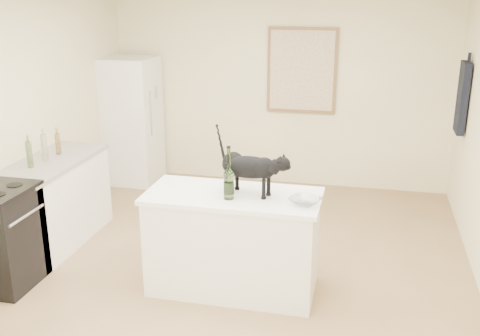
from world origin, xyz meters
The scene contains 16 objects.
floor centered at (0.00, 0.00, 0.00)m, with size 5.50×5.50×0.00m, color #987A51.
wall_back centered at (0.00, 2.75, 1.30)m, with size 4.50×4.50×0.00m, color beige.
wall_front centered at (0.00, -2.75, 1.30)m, with size 4.50×4.50×0.00m, color beige.
island_base centered at (0.10, -0.20, 0.43)m, with size 1.44×0.67×0.86m, color white.
island_top centered at (0.10, -0.20, 0.88)m, with size 1.50×0.70×0.04m, color white.
left_cabinets centered at (-1.95, 0.30, 0.43)m, with size 0.60×1.40×0.86m, color white.
left_countertop centered at (-1.95, 0.30, 0.88)m, with size 0.62×1.44×0.04m, color gray.
fridge centered at (-1.95, 2.35, 0.85)m, with size 0.68×0.68×1.70m, color white.
artwork_frame centered at (0.30, 2.72, 1.55)m, with size 0.90×0.03×1.10m, color brown.
artwork_canvas centered at (0.30, 2.70, 1.55)m, with size 0.82×0.00×1.02m, color beige.
hanging_garment centered at (2.19, 2.05, 1.40)m, with size 0.08×0.34×0.80m, color black.
black_cat centered at (0.23, -0.17, 1.11)m, with size 0.61×0.18×0.43m, color black, non-canonical shape.
wine_bottle centered at (0.09, -0.32, 1.10)m, with size 0.09×0.09×0.40m, color #365E25.
glass_bowl centered at (0.73, -0.31, 0.93)m, with size 0.25×0.25×0.06m, color silver.
fridge_paper centered at (-1.60, 2.47, 1.23)m, with size 0.00×0.14×0.18m, color beige.
counter_bottle_cluster centered at (-1.98, 0.27, 1.03)m, with size 0.09×0.54×0.28m.
Camera 1 is at (1.17, -4.51, 2.58)m, focal length 41.72 mm.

